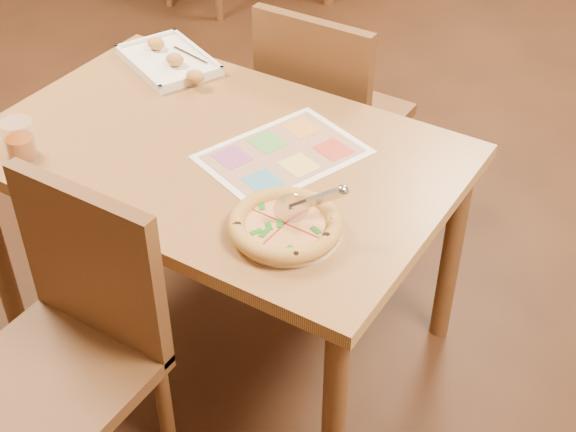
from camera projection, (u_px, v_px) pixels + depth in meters
The scene contains 9 objects.
dining_table at pixel (219, 173), 2.26m from camera, with size 1.30×0.85×0.72m.
chair_near at pixel (72, 322), 1.90m from camera, with size 0.42×0.42×0.47m.
chair_far at pixel (324, 102), 2.70m from camera, with size 0.42×0.42×0.47m.
plate at pixel (288, 230), 1.92m from camera, with size 0.26×0.26×0.01m, color white.
pizza at pixel (285, 225), 1.90m from camera, with size 0.27×0.27×0.04m.
pizza_cutter at pixel (308, 203), 1.87m from camera, with size 0.14×0.11×0.10m.
appetizer_tray at pixel (170, 61), 2.57m from camera, with size 0.40×0.34×0.06m.
glass_tumbler at pixel (20, 141), 2.15m from camera, with size 0.09×0.09×0.11m.
menu at pixel (283, 154), 2.18m from camera, with size 0.30×0.42×0.01m, color white.
Camera 1 is at (1.14, -1.46, 1.95)m, focal length 50.00 mm.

